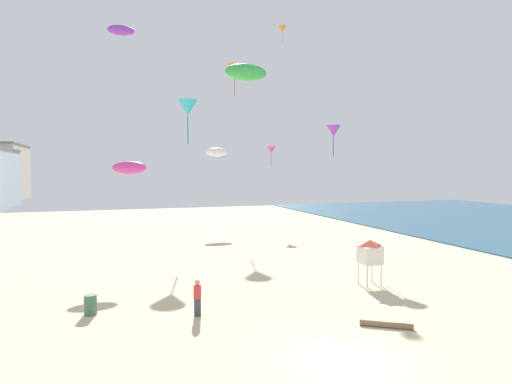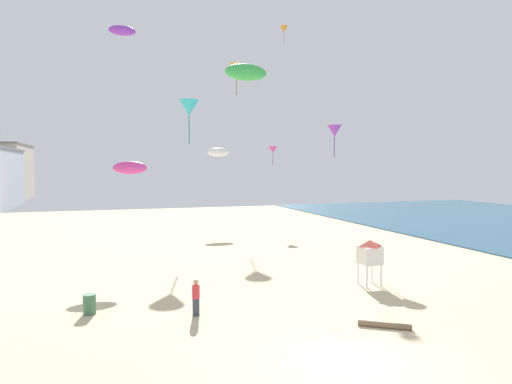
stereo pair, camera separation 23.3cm
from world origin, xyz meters
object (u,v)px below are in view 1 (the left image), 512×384
kite_orange_delta (282,29)px  lifeguard_stand (370,252)px  kite_purple_delta (333,131)px  kite_green_parafoil (246,72)px  beach_trash_bin (90,305)px  kite_orange_delta_2 (235,70)px  kite_white_parafoil (217,152)px  kite_magenta_delta (271,150)px  kite_flyer (197,296)px  kite_cyan_delta (188,108)px  kite_magenta_parafoil (129,168)px  driftwood_log (386,325)px  kite_purple_parafoil (121,30)px

kite_orange_delta → lifeguard_stand: bearing=-100.5°
kite_purple_delta → kite_green_parafoil: 11.05m
lifeguard_stand → beach_trash_bin: size_ratio=2.83×
kite_orange_delta_2 → kite_purple_delta: kite_orange_delta_2 is taller
kite_white_parafoil → kite_magenta_delta: bearing=-21.7°
kite_white_parafoil → kite_orange_delta_2: (3.06, 3.33, 10.13)m
kite_flyer → beach_trash_bin: bearing=-49.3°
kite_cyan_delta → kite_orange_delta_2: bearing=58.6°
kite_magenta_delta → kite_green_parafoil: kite_green_parafoil is taller
kite_white_parafoil → kite_magenta_parafoil: bearing=-120.5°
kite_purple_delta → kite_cyan_delta: 13.01m
driftwood_log → kite_orange_delta_2: 41.51m
lifeguard_stand → driftwood_log: bearing=-126.2°
kite_orange_delta → kite_orange_delta_2: (-3.74, 6.17, -3.37)m
kite_cyan_delta → kite_green_parafoil: size_ratio=1.48×
kite_magenta_parafoil → kite_purple_parafoil: bearing=92.1°
kite_orange_delta → kite_magenta_parafoil: (-17.10, -14.66, -15.30)m
kite_green_parafoil → kite_purple_delta: bearing=31.9°
kite_flyer → kite_orange_delta_2: 39.11m
driftwood_log → kite_orange_delta_2: kite_orange_delta_2 is taller
kite_flyer → kite_purple_delta: bearing=-165.5°
lifeguard_stand → beach_trash_bin: lifeguard_stand is taller
kite_purple_delta → kite_purple_parafoil: kite_purple_parafoil is taller
kite_flyer → kite_orange_delta_2: (11.08, 33.12, 17.61)m
lifeguard_stand → kite_purple_delta: bearing=63.7°
kite_white_parafoil → kite_magenta_parafoil: kite_white_parafoil is taller
lifeguard_stand → kite_purple_parafoil: bearing=119.2°
beach_trash_bin → kite_magenta_delta: 32.64m
lifeguard_stand → kite_magenta_delta: 26.50m
driftwood_log → beach_trash_bin: bearing=154.3°
driftwood_log → kite_cyan_delta: 26.93m
beach_trash_bin → kite_cyan_delta: size_ratio=0.23×
kite_orange_delta → kite_green_parafoil: bearing=-117.4°
kite_orange_delta_2 → kite_magenta_parafoil: size_ratio=1.66×
beach_trash_bin → kite_orange_delta: size_ratio=0.49×
kite_flyer → beach_trash_bin: kite_flyer is taller
driftwood_log → kite_cyan_delta: bearing=99.6°
beach_trash_bin → kite_green_parafoil: kite_green_parafoil is taller
kite_white_parafoil → kite_magenta_parafoil: size_ratio=1.13×
kite_orange_delta → kite_magenta_parafoil: kite_orange_delta is taller
kite_purple_parafoil → driftwood_log: bearing=-66.6°
driftwood_log → kite_magenta_parafoil: bearing=120.2°
lifeguard_stand → kite_cyan_delta: size_ratio=0.65×
kite_white_parafoil → kite_purple_delta: bearing=-72.4°
kite_orange_delta → kite_magenta_delta: 13.32m
kite_flyer → kite_magenta_delta: bearing=-145.0°
lifeguard_stand → beach_trash_bin: 14.81m
kite_purple_delta → kite_purple_parafoil: 18.82m
kite_purple_delta → kite_magenta_parafoil: kite_purple_delta is taller
driftwood_log → kite_green_parafoil: size_ratio=0.81×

